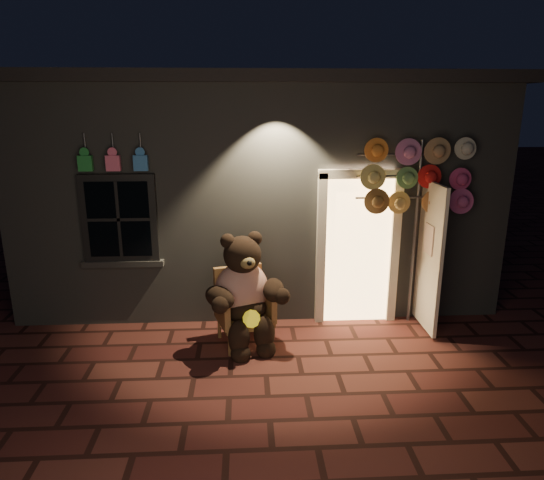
{
  "coord_description": "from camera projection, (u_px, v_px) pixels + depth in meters",
  "views": [
    {
      "loc": [
        -0.21,
        -4.97,
        3.03
      ],
      "look_at": [
        0.12,
        1.0,
        1.35
      ],
      "focal_mm": 32.0,
      "sensor_mm": 36.0,
      "label": 1
    }
  ],
  "objects": [
    {
      "name": "shop_building",
      "position": [
        257.0,
        177.0,
        8.97
      ],
      "size": [
        7.3,
        5.95,
        3.51
      ],
      "color": "slate",
      "rests_on": "ground"
    },
    {
      "name": "ground",
      "position": [
        266.0,
        375.0,
        5.61
      ],
      "size": [
        60.0,
        60.0,
        0.0
      ],
      "primitive_type": "plane",
      "color": "#5A2922",
      "rests_on": "ground"
    },
    {
      "name": "teddy_bear",
      "position": [
        244.0,
        293.0,
        6.14
      ],
      "size": [
        1.07,
        0.98,
        1.54
      ],
      "rotation": [
        0.0,
        0.0,
        0.3
      ],
      "color": "#AA2C12",
      "rests_on": "ground"
    },
    {
      "name": "wicker_armchair",
      "position": [
        243.0,
        306.0,
        6.32
      ],
      "size": [
        0.81,
        0.78,
        0.98
      ],
      "rotation": [
        0.0,
        0.0,
        0.3
      ],
      "color": "#9C6F3C",
      "rests_on": "ground"
    },
    {
      "name": "hat_rack",
      "position": [
        418.0,
        179.0,
        6.38
      ],
      "size": [
        1.55,
        0.22,
        2.6
      ],
      "color": "#59595E",
      "rests_on": "ground"
    }
  ]
}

